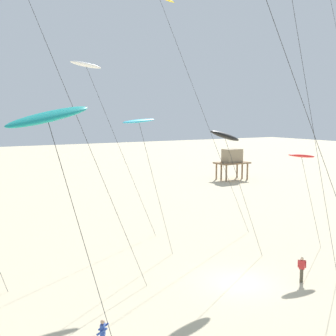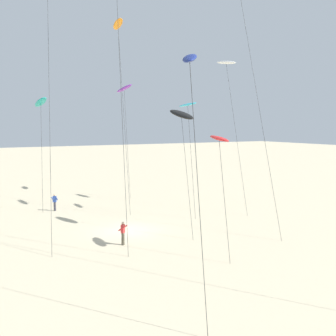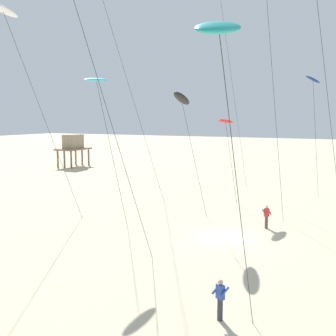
{
  "view_description": "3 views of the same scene",
  "coord_description": "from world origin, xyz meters",
  "px_view_note": "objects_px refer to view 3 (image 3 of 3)",
  "views": [
    {
      "loc": [
        -16.88,
        -19.72,
        10.75
      ],
      "look_at": [
        -0.73,
        7.88,
        6.65
      ],
      "focal_mm": 44.27,
      "sensor_mm": 36.0,
      "label": 1
    },
    {
      "loc": [
        30.4,
        -13.35,
        8.51
      ],
      "look_at": [
        -3.4,
        5.58,
        4.45
      ],
      "focal_mm": 45.0,
      "sensor_mm": 36.0,
      "label": 2
    },
    {
      "loc": [
        -25.12,
        -7.88,
        7.97
      ],
      "look_at": [
        1.28,
        4.8,
        4.26
      ],
      "focal_mm": 43.44,
      "sensor_mm": 36.0,
      "label": 3
    }
  ],
  "objects_px": {
    "stilt_house": "(73,144)",
    "kite_teal": "(219,29)",
    "kite_flyer_middle": "(267,216)",
    "kite_flyer_nearest": "(220,299)",
    "kite_navy": "(313,81)",
    "kite_black": "(182,99)",
    "kite_white": "(4,12)",
    "kite_red": "(226,122)",
    "kite_cyan": "(97,81)"
  },
  "relations": [
    {
      "from": "kite_flyer_middle",
      "to": "kite_flyer_nearest",
      "type": "bearing_deg",
      "value": -175.06
    },
    {
      "from": "kite_red",
      "to": "kite_flyer_middle",
      "type": "relative_size",
      "value": 4.71
    },
    {
      "from": "kite_navy",
      "to": "kite_red",
      "type": "distance_m",
      "value": 9.6
    },
    {
      "from": "kite_teal",
      "to": "kite_flyer_middle",
      "type": "bearing_deg",
      "value": 6.19
    },
    {
      "from": "kite_red",
      "to": "kite_flyer_nearest",
      "type": "xyz_separation_m",
      "value": [
        -18.97,
        -5.93,
        -6.65
      ]
    },
    {
      "from": "kite_red",
      "to": "kite_white",
      "type": "height_order",
      "value": "kite_white"
    },
    {
      "from": "kite_black",
      "to": "stilt_house",
      "type": "xyz_separation_m",
      "value": [
        25.29,
        30.17,
        -5.66
      ]
    },
    {
      "from": "kite_cyan",
      "to": "stilt_house",
      "type": "relative_size",
      "value": 1.9
    },
    {
      "from": "kite_black",
      "to": "kite_white",
      "type": "bearing_deg",
      "value": 125.84
    },
    {
      "from": "kite_red",
      "to": "kite_white",
      "type": "distance_m",
      "value": 18.68
    },
    {
      "from": "kite_black",
      "to": "kite_red",
      "type": "bearing_deg",
      "value": -9.97
    },
    {
      "from": "kite_teal",
      "to": "kite_white",
      "type": "distance_m",
      "value": 19.24
    },
    {
      "from": "kite_navy",
      "to": "kite_teal",
      "type": "bearing_deg",
      "value": -179.49
    },
    {
      "from": "kite_black",
      "to": "kite_white",
      "type": "xyz_separation_m",
      "value": [
        -6.89,
        9.53,
        5.44
      ]
    },
    {
      "from": "kite_teal",
      "to": "kite_flyer_nearest",
      "type": "relative_size",
      "value": 6.77
    },
    {
      "from": "kite_navy",
      "to": "kite_flyer_nearest",
      "type": "xyz_separation_m",
      "value": [
        -25.29,
        0.31,
        -10.34
      ]
    },
    {
      "from": "kite_white",
      "to": "kite_black",
      "type": "bearing_deg",
      "value": -54.16
    },
    {
      "from": "kite_cyan",
      "to": "kite_black",
      "type": "xyz_separation_m",
      "value": [
        5.04,
        -3.72,
        -0.99
      ]
    },
    {
      "from": "kite_cyan",
      "to": "kite_flyer_middle",
      "type": "relative_size",
      "value": 6.34
    },
    {
      "from": "kite_cyan",
      "to": "stilt_house",
      "type": "xyz_separation_m",
      "value": [
        30.33,
        26.44,
        -6.65
      ]
    },
    {
      "from": "kite_red",
      "to": "kite_cyan",
      "type": "bearing_deg",
      "value": 157.3
    },
    {
      "from": "kite_cyan",
      "to": "kite_red",
      "type": "height_order",
      "value": "kite_cyan"
    },
    {
      "from": "kite_flyer_nearest",
      "to": "kite_flyer_middle",
      "type": "height_order",
      "value": "same"
    },
    {
      "from": "kite_navy",
      "to": "stilt_house",
      "type": "bearing_deg",
      "value": 71.84
    },
    {
      "from": "kite_black",
      "to": "kite_flyer_nearest",
      "type": "distance_m",
      "value": 16.48
    },
    {
      "from": "kite_teal",
      "to": "stilt_house",
      "type": "relative_size",
      "value": 2.03
    },
    {
      "from": "stilt_house",
      "to": "kite_white",
      "type": "bearing_deg",
      "value": -147.33
    },
    {
      "from": "kite_flyer_middle",
      "to": "kite_navy",
      "type": "bearing_deg",
      "value": -7.78
    },
    {
      "from": "kite_teal",
      "to": "stilt_house",
      "type": "distance_m",
      "value": 55.38
    },
    {
      "from": "kite_flyer_middle",
      "to": "kite_cyan",
      "type": "bearing_deg",
      "value": 125.48
    },
    {
      "from": "kite_black",
      "to": "kite_teal",
      "type": "bearing_deg",
      "value": -152.27
    },
    {
      "from": "kite_cyan",
      "to": "kite_flyer_middle",
      "type": "distance_m",
      "value": 15.04
    },
    {
      "from": "kite_black",
      "to": "kite_flyer_middle",
      "type": "distance_m",
      "value": 10.36
    },
    {
      "from": "kite_black",
      "to": "kite_flyer_nearest",
      "type": "relative_size",
      "value": 5.92
    },
    {
      "from": "kite_flyer_nearest",
      "to": "stilt_house",
      "type": "distance_m",
      "value": 53.01
    },
    {
      "from": "stilt_house",
      "to": "kite_navy",
      "type": "bearing_deg",
      "value": -108.16
    },
    {
      "from": "kite_white",
      "to": "kite_flyer_nearest",
      "type": "xyz_separation_m",
      "value": [
        -5.43,
        -16.63,
        -13.78
      ]
    },
    {
      "from": "kite_black",
      "to": "kite_navy",
      "type": "xyz_separation_m",
      "value": [
        12.97,
        -7.4,
        1.99
      ]
    },
    {
      "from": "kite_teal",
      "to": "kite_black",
      "type": "bearing_deg",
      "value": 27.73
    },
    {
      "from": "kite_black",
      "to": "kite_flyer_middle",
      "type": "xyz_separation_m",
      "value": [
        1.8,
        -5.88,
        -8.34
      ]
    },
    {
      "from": "kite_black",
      "to": "kite_white",
      "type": "height_order",
      "value": "kite_white"
    },
    {
      "from": "kite_cyan",
      "to": "kite_red",
      "type": "bearing_deg",
      "value": -22.7
    },
    {
      "from": "stilt_house",
      "to": "kite_teal",
      "type": "bearing_deg",
      "value": -136.49
    },
    {
      "from": "kite_navy",
      "to": "kite_red",
      "type": "relative_size",
      "value": 1.5
    },
    {
      "from": "stilt_house",
      "to": "kite_flyer_middle",
      "type": "bearing_deg",
      "value": -123.09
    },
    {
      "from": "kite_navy",
      "to": "kite_flyer_middle",
      "type": "bearing_deg",
      "value": 172.22
    },
    {
      "from": "kite_teal",
      "to": "kite_cyan",
      "type": "bearing_deg",
      "value": 50.1
    },
    {
      "from": "kite_red",
      "to": "kite_flyer_middle",
      "type": "height_order",
      "value": "kite_red"
    },
    {
      "from": "kite_black",
      "to": "kite_navy",
      "type": "relative_size",
      "value": 0.84
    },
    {
      "from": "kite_white",
      "to": "kite_red",
      "type": "bearing_deg",
      "value": -38.32
    }
  ]
}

